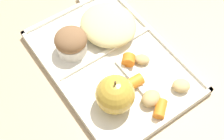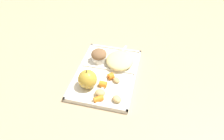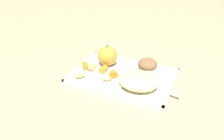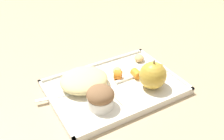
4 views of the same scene
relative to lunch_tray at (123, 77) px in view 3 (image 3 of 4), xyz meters
The scene contains 16 objects.
ground 0.01m from the lunch_tray, ahead, with size 6.00×6.00×0.00m, color tan.
lunch_tray is the anchor object (origin of this frame).
green_apple 0.11m from the lunch_tray, 148.66° to the left, with size 0.07×0.07×0.08m.
bran_muffin 0.09m from the lunch_tray, 36.32° to the left, with size 0.07×0.07×0.06m.
carrot_slice_small 0.04m from the lunch_tray, 135.96° to the right, with size 0.03×0.03×0.02m, color orange.
carrot_slice_tilted 0.08m from the lunch_tray, behind, with size 0.02×0.02×0.03m, color orange.
carrot_slice_diagonal 0.15m from the lunch_tray, behind, with size 0.02×0.02×0.04m, color orange.
potato_chunk_browned 0.06m from the lunch_tray, 126.77° to the right, with size 0.03×0.02×0.02m, color tan.
potato_chunk_corner 0.15m from the lunch_tray, 150.91° to the right, with size 0.04×0.03×0.02m, color tan.
potato_chunk_wedge 0.12m from the lunch_tray, behind, with size 0.04×0.03×0.02m, color tan.
egg_noodle_pile 0.09m from the lunch_tray, 30.39° to the right, with size 0.13×0.12×0.04m, color #D6C684.
meatball_front 0.09m from the lunch_tray, 42.81° to the right, with size 0.04×0.04×0.04m, color brown.
meatball_center 0.11m from the lunch_tray, 31.08° to the right, with size 0.04×0.04×0.04m, color #755B4C.
meatball_back 0.10m from the lunch_tray, 14.99° to the right, with size 0.04×0.04×0.04m, color brown.
meatball_side 0.11m from the lunch_tray, 29.80° to the right, with size 0.03×0.03×0.03m, color brown.
plastic_fork 0.12m from the lunch_tray, 13.94° to the right, with size 0.16×0.04×0.00m.
Camera 3 is at (0.26, -0.66, 0.43)m, focal length 37.63 mm.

